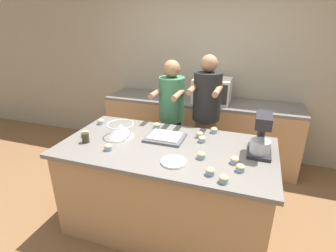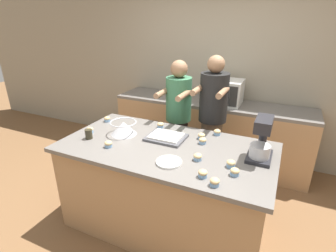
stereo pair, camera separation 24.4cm
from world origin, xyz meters
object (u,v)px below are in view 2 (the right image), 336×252
object	(u,v)px
small_plate	(169,162)
cupcake_9	(198,157)
cupcake_2	(231,164)
cupcake_4	(160,125)
microwave_oven	(223,92)
cupcake_5	(217,132)
mixing_bowl	(124,128)
cupcake_10	(203,174)
person_right	(212,124)
baking_tray	(166,137)
cupcake_0	(201,136)
stand_mixer	(261,141)
drinking_glass	(89,134)
cupcake_11	(107,119)
cupcake_3	(235,172)
cupcake_1	(203,141)
person_left	(178,121)
cupcake_6	(215,182)
cupcake_7	(108,144)
cupcake_8	(90,130)

from	to	relation	value
small_plate	cupcake_9	distance (m)	0.25
cupcake_2	cupcake_4	xyz separation A→B (m)	(-0.88, 0.49, 0.00)
microwave_oven	cupcake_5	size ratio (longest dim) A/B	7.17
mixing_bowl	cupcake_10	distance (m)	1.07
person_right	baking_tray	bearing A→B (deg)	-112.70
cupcake_10	cupcake_0	bearing A→B (deg)	109.04
stand_mixer	drinking_glass	bearing A→B (deg)	-169.17
cupcake_9	cupcake_11	size ratio (longest dim) A/B	1.00
small_plate	cupcake_3	distance (m)	0.53
cupcake_1	cupcake_11	world-z (taller)	same
small_plate	cupcake_5	size ratio (longest dim) A/B	3.04
person_left	cupcake_6	world-z (taller)	person_left
baking_tray	cupcake_2	world-z (taller)	cupcake_2
drinking_glass	cupcake_7	distance (m)	0.30
mixing_bowl	cupcake_11	xyz separation A→B (m)	(-0.38, 0.22, -0.04)
drinking_glass	cupcake_10	world-z (taller)	drinking_glass
cupcake_4	cupcake_11	world-z (taller)	same
cupcake_1	cupcake_8	distance (m)	1.18
cupcake_4	person_right	bearing A→B (deg)	43.74
cupcake_2	cupcake_6	distance (m)	0.31
cupcake_4	mixing_bowl	bearing A→B (deg)	-130.67
baking_tray	cupcake_7	bearing A→B (deg)	-135.97
cupcake_1	cupcake_5	world-z (taller)	same
mixing_bowl	cupcake_4	world-z (taller)	mixing_bowl
cupcake_4	cupcake_11	distance (m)	0.65
cupcake_0	cupcake_7	size ratio (longest dim) A/B	1.00
person_left	mixing_bowl	world-z (taller)	person_left
cupcake_6	cupcake_2	bearing A→B (deg)	80.97
cupcake_9	cupcake_4	bearing A→B (deg)	140.12
small_plate	cupcake_7	distance (m)	0.63
microwave_oven	cupcake_6	xyz separation A→B (m)	(0.43, -1.93, -0.15)
cupcake_11	cupcake_2	bearing A→B (deg)	-14.70
cupcake_2	cupcake_6	world-z (taller)	same
cupcake_2	cupcake_3	bearing A→B (deg)	-63.38
cupcake_0	cupcake_6	distance (m)	0.79
baking_tray	cupcake_0	world-z (taller)	cupcake_0
cupcake_0	cupcake_9	distance (m)	0.43
microwave_oven	cupcake_8	distance (m)	1.87
cupcake_8	cupcake_9	size ratio (longest dim) A/B	1.00
cupcake_3	cupcake_6	world-z (taller)	same
cupcake_2	cupcake_1	bearing A→B (deg)	137.43
drinking_glass	microwave_oven	bearing A→B (deg)	61.39
mixing_bowl	cupcake_7	size ratio (longest dim) A/B	3.82
cupcake_2	cupcake_10	world-z (taller)	same
drinking_glass	cupcake_3	size ratio (longest dim) A/B	1.36
cupcake_3	cupcake_9	distance (m)	0.35
person_right	cupcake_2	distance (m)	1.03
cupcake_2	cupcake_6	xyz separation A→B (m)	(-0.05, -0.30, 0.00)
small_plate	cupcake_11	world-z (taller)	cupcake_11
person_right	mixing_bowl	size ratio (longest dim) A/B	6.17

